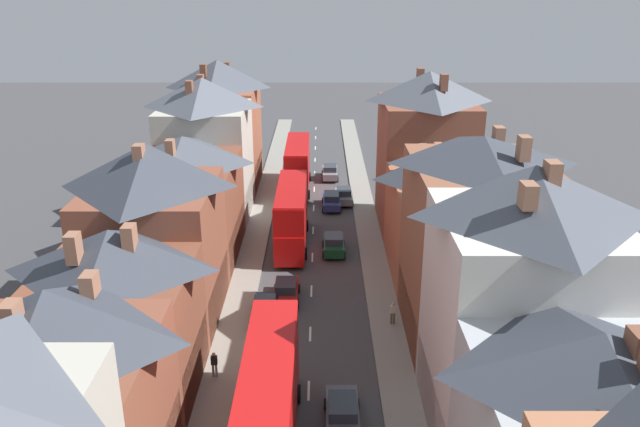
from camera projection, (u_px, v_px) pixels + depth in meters
The scene contains 17 objects.
pavement_left at pixel (252, 247), 53.85m from camera, with size 2.20×104.00×0.14m, color gray.
pavement_right at pixel (370, 247), 53.87m from camera, with size 2.20×104.00×0.14m, color gray.
centre_line_dashes at pixel (311, 257), 52.01m from camera, with size 0.14×97.80×0.01m.
terrace_row_left at pixel (149, 244), 39.77m from camera, with size 8.00×73.36×13.85m.
terrace_row_right at pixel (499, 290), 33.02m from camera, with size 8.00×60.34×14.40m.
double_decker_bus_lead at pixel (290, 215), 53.48m from camera, with size 2.74×10.80×5.30m.
double_decker_bus_mid_street at pixel (268, 397), 30.17m from camera, with size 2.74×10.80×5.30m.
double_decker_bus_far_approaching at pixel (296, 165), 67.63m from camera, with size 2.74×10.80×5.30m.
car_near_blue at pixel (343, 195), 64.38m from camera, with size 1.90×3.93×1.62m.
car_near_silver at pixel (285, 291), 44.77m from camera, with size 1.90×3.90×1.58m.
car_parked_left_a at pixel (264, 310), 42.14m from camera, with size 1.90×4.31×1.59m.
car_parked_right_a at pixel (341, 412), 32.16m from camera, with size 1.90×4.03×1.59m.
car_parked_left_b at pixel (329, 172), 72.21m from camera, with size 1.90×4.09×1.66m.
car_mid_white at pixel (330, 200), 62.98m from camera, with size 1.90×4.35×1.62m.
car_far_grey at pixel (332, 244), 52.56m from camera, with size 1.90×3.86×1.67m.
pedestrian_mid_left at pixel (213, 364), 35.85m from camera, with size 0.36×0.22×1.61m.
pedestrian_mid_right at pixel (392, 312), 41.42m from camera, with size 0.36×0.22×1.61m.
Camera 1 is at (0.64, -11.38, 21.76)m, focal length 35.00 mm.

